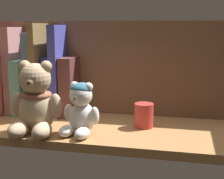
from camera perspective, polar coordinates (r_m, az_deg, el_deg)
shelf_board at (r=80.51cm, az=-1.72°, el=-7.18°), size 82.70×25.03×2.00cm
shelf_back_panel at (r=90.11cm, az=0.32°, el=3.12°), size 85.10×1.20×27.53cm
book_2 at (r=99.25cm, az=-18.77°, el=1.47°), size 2.64×10.99×17.39cm
book_3 at (r=98.02cm, az=-17.52°, el=1.27°), size 2.17×14.32×16.87cm
book_4 at (r=96.36cm, az=-16.42°, el=3.29°), size 2.36×10.89×23.87cm
book_5 at (r=95.68cm, az=-14.80°, el=0.66°), size 2.76×13.29×15.11cm
book_6 at (r=93.79cm, az=-13.31°, el=2.77°), size 2.72×10.15×22.34cm
book_7 at (r=92.58cm, az=-11.98°, el=3.52°), size 1.75×13.89×24.90cm
book_8 at (r=92.28cm, az=-10.50°, el=0.71°), size 2.56×9.65×15.85cm
book_9 at (r=90.62cm, az=-9.06°, el=3.32°), size 2.18×11.48×24.45cm
book_10 at (r=90.19cm, az=-7.16°, el=0.61°), size 3.60×10.57×15.99cm
teddy_bear_larger at (r=76.14cm, az=-13.20°, el=-2.22°), size 12.15×12.40×16.57cm
teddy_bear_smaller at (r=73.78cm, az=-5.50°, el=-3.54°), size 8.91×9.25×11.91cm
pillar_candle at (r=79.44cm, az=5.58°, el=-4.52°), size 4.61×4.61×5.85cm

